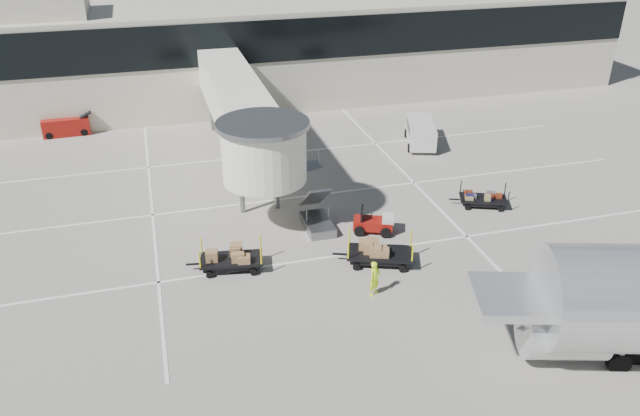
# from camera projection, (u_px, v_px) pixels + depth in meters

# --- Properties ---
(ground) EXTENTS (140.00, 140.00, 0.00)m
(ground) POSITION_uv_depth(u_px,v_px,m) (373.00, 273.00, 29.98)
(ground) COLOR #B2AB9F
(ground) RESTS_ON ground
(lane_markings) EXTENTS (40.00, 30.00, 0.02)m
(lane_markings) POSITION_uv_depth(u_px,v_px,m) (310.00, 193.00, 37.80)
(lane_markings) COLOR white
(lane_markings) RESTS_ON ground
(terminal) EXTENTS (64.00, 12.11, 15.20)m
(terminal) POSITION_uv_depth(u_px,v_px,m) (252.00, 49.00, 53.62)
(terminal) COLOR beige
(terminal) RESTS_ON ground
(jet_bridge) EXTENTS (5.70, 20.40, 6.03)m
(jet_bridge) POSITION_uv_depth(u_px,v_px,m) (244.00, 115.00, 37.55)
(jet_bridge) COLOR white
(jet_bridge) RESTS_ON ground
(baggage_tug) EXTENTS (2.35, 2.00, 1.40)m
(baggage_tug) POSITION_uv_depth(u_px,v_px,m) (374.00, 223.00, 33.38)
(baggage_tug) COLOR maroon
(baggage_tug) RESTS_ON ground
(suitcase_cart) EXTENTS (3.30, 2.22, 1.28)m
(suitcase_cart) POSITION_uv_depth(u_px,v_px,m) (482.00, 199.00, 36.08)
(suitcase_cart) COLOR black
(suitcase_cart) RESTS_ON ground
(box_cart_near) EXTENTS (3.96, 2.60, 1.53)m
(box_cart_near) POSITION_uv_depth(u_px,v_px,m) (380.00, 252.00, 30.56)
(box_cart_near) COLOR black
(box_cart_near) RESTS_ON ground
(box_cart_far) EXTENTS (3.76, 1.96, 1.44)m
(box_cart_far) POSITION_uv_depth(u_px,v_px,m) (234.00, 259.00, 30.09)
(box_cart_far) COLOR black
(box_cart_far) RESTS_ON ground
(ground_worker) EXTENTS (0.74, 0.68, 1.71)m
(ground_worker) POSITION_uv_depth(u_px,v_px,m) (375.00, 278.00, 28.07)
(ground_worker) COLOR #C9FF1A
(ground_worker) RESTS_ON ground
(minivan) EXTENTS (3.08, 4.74, 1.67)m
(minivan) POSITION_uv_depth(u_px,v_px,m) (421.00, 131.00, 44.59)
(minivan) COLOR silver
(minivan) RESTS_ON ground
(belt_loader) EXTENTS (3.61, 1.55, 1.72)m
(belt_loader) POSITION_uv_depth(u_px,v_px,m) (67.00, 126.00, 46.47)
(belt_loader) COLOR maroon
(belt_loader) RESTS_ON ground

